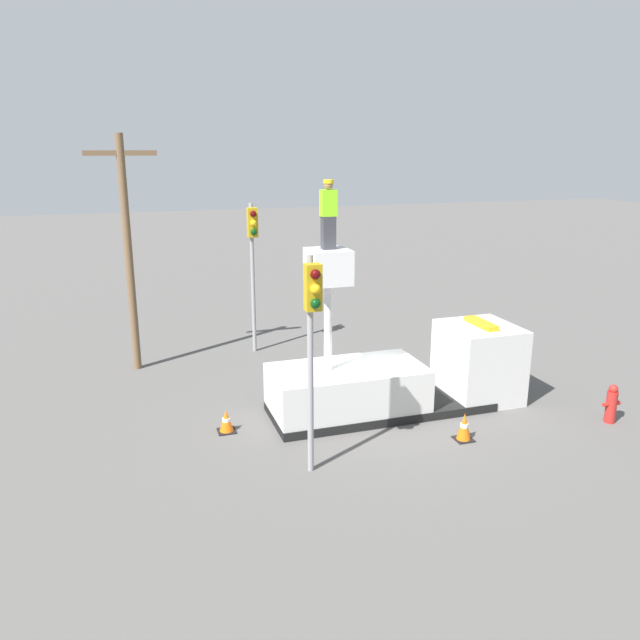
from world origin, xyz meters
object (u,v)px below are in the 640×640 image
(worker, at_px, (328,215))
(traffic_cone_rear, at_px, (226,421))
(utility_pole, at_px, (128,247))
(bucket_truck, at_px, (400,378))
(traffic_cone_curbside, at_px, (464,427))
(traffic_light_pole, at_px, (312,324))
(traffic_light_across, at_px, (253,249))
(fire_hydrant, at_px, (611,404))

(worker, bearing_deg, traffic_cone_rear, -179.48)
(traffic_cone_rear, xyz_separation_m, utility_pole, (-2.03, 5.79, 3.85))
(traffic_cone_rear, bearing_deg, worker, 0.52)
(bucket_truck, relative_size, worker, 4.15)
(worker, distance_m, traffic_cone_curbside, 6.41)
(bucket_truck, distance_m, traffic_light_pole, 5.17)
(traffic_light_across, relative_size, utility_pole, 0.70)
(traffic_light_across, height_order, traffic_cone_rear, traffic_light_across)
(traffic_light_pole, relative_size, traffic_light_across, 0.94)
(traffic_cone_rear, xyz_separation_m, traffic_cone_curbside, (5.68, -2.34, 0.06))
(traffic_light_across, relative_size, traffic_cone_curbside, 7.37)
(traffic_cone_rear, bearing_deg, fire_hydrant, -14.69)
(fire_hydrant, bearing_deg, utility_pole, 145.05)
(worker, bearing_deg, traffic_cone_curbside, -39.47)
(traffic_light_pole, xyz_separation_m, traffic_cone_rear, (-1.51, 2.76, -3.27))
(bucket_truck, bearing_deg, traffic_cone_rear, -179.70)
(traffic_light_pole, bearing_deg, traffic_light_across, 86.06)
(bucket_truck, height_order, traffic_light_pole, traffic_light_pole)
(worker, xyz_separation_m, traffic_light_across, (-0.68, 6.22, -1.77))
(fire_hydrant, bearing_deg, traffic_light_across, 131.58)
(fire_hydrant, bearing_deg, traffic_cone_curbside, 176.20)
(utility_pole, bearing_deg, bucket_truck, -39.45)
(traffic_light_across, bearing_deg, traffic_cone_curbside, -67.54)
(worker, distance_m, traffic_light_across, 6.50)
(traffic_cone_rear, height_order, traffic_cone_curbside, traffic_cone_curbside)
(utility_pole, bearing_deg, fire_hydrant, -34.95)
(traffic_cone_rear, distance_m, utility_pole, 7.24)
(worker, xyz_separation_m, traffic_cone_rear, (-2.81, -0.03, -5.28))
(worker, relative_size, traffic_light_pole, 0.35)
(bucket_truck, xyz_separation_m, fire_hydrant, (5.03, -2.65, -0.39))
(bucket_truck, distance_m, traffic_light_across, 7.42)
(bucket_truck, xyz_separation_m, traffic_light_across, (-2.84, 6.22, 2.87))
(bucket_truck, xyz_separation_m, traffic_cone_curbside, (0.71, -2.36, -0.57))
(fire_hydrant, distance_m, traffic_cone_rear, 10.35)
(worker, bearing_deg, traffic_light_across, 96.25)
(bucket_truck, height_order, worker, worker)
(fire_hydrant, xyz_separation_m, traffic_cone_rear, (-10.00, 2.62, -0.24))
(traffic_cone_rear, distance_m, traffic_cone_curbside, 6.14)
(traffic_cone_curbside, bearing_deg, traffic_light_pole, -174.19)
(bucket_truck, relative_size, utility_pole, 0.95)
(bucket_truck, bearing_deg, traffic_light_across, 114.53)
(traffic_light_across, bearing_deg, utility_pole, -173.71)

